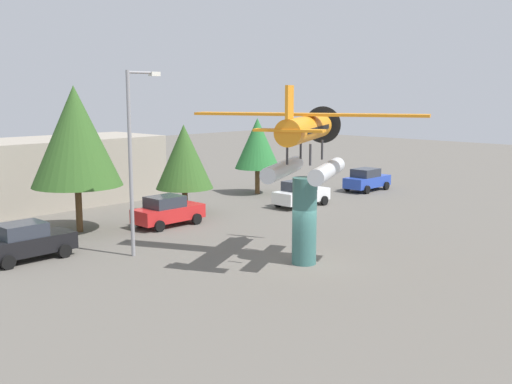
% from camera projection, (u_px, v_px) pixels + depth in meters
% --- Properties ---
extents(ground_plane, '(140.00, 140.00, 0.00)m').
position_uv_depth(ground_plane, '(304.00, 263.00, 27.65)').
color(ground_plane, '#605B54').
extents(display_pedestal, '(1.10, 1.10, 3.91)m').
position_uv_depth(display_pedestal, '(304.00, 221.00, 27.34)').
color(display_pedestal, '#386B66').
rests_on(display_pedestal, ground).
extents(floatplane_monument, '(7.14, 9.83, 4.00)m').
position_uv_depth(floatplane_monument, '(306.00, 140.00, 26.87)').
color(floatplane_monument, silver).
rests_on(floatplane_monument, display_pedestal).
extents(car_near_black, '(4.20, 2.02, 1.76)m').
position_uv_depth(car_near_black, '(26.00, 241.00, 28.10)').
color(car_near_black, black).
rests_on(car_near_black, ground).
extents(car_mid_red, '(4.20, 2.02, 1.76)m').
position_uv_depth(car_mid_red, '(168.00, 211.00, 35.30)').
color(car_mid_red, red).
rests_on(car_mid_red, ground).
extents(car_far_white, '(4.20, 2.02, 1.76)m').
position_uv_depth(car_far_white, '(301.00, 193.00, 41.35)').
color(car_far_white, white).
rests_on(car_far_white, ground).
extents(car_distant_blue, '(4.20, 2.02, 1.76)m').
position_uv_depth(car_distant_blue, '(367.00, 180.00, 47.94)').
color(car_distant_blue, '#2847B7').
rests_on(car_distant_blue, ground).
extents(streetlight_primary, '(1.84, 0.28, 8.63)m').
position_uv_depth(streetlight_primary, '(133.00, 151.00, 28.27)').
color(streetlight_primary, gray).
rests_on(streetlight_primary, ground).
extents(storefront_building, '(15.60, 6.43, 4.52)m').
position_uv_depth(storefront_building, '(46.00, 172.00, 41.70)').
color(storefront_building, '#9E9384').
rests_on(storefront_building, ground).
extents(tree_east, '(4.90, 4.90, 8.01)m').
position_uv_depth(tree_east, '(75.00, 136.00, 33.12)').
color(tree_east, brown).
rests_on(tree_east, ground).
extents(tree_center_back, '(3.62, 3.62, 5.66)m').
position_uv_depth(tree_center_back, '(184.00, 157.00, 38.47)').
color(tree_center_back, brown).
rests_on(tree_center_back, ground).
extents(tree_far_east, '(3.41, 3.41, 5.74)m').
position_uv_depth(tree_far_east, '(257.00, 143.00, 46.04)').
color(tree_far_east, brown).
rests_on(tree_far_east, ground).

